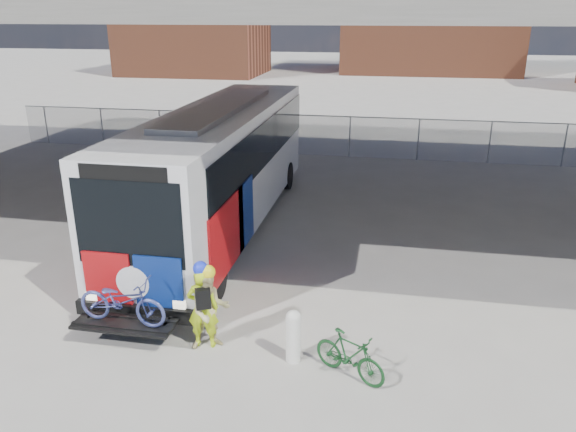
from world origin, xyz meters
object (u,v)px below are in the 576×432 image
(bollard, at_px, (293,334))
(bike_parked, at_px, (350,355))
(bus, at_px, (221,160))
(cyclist_tan, at_px, (210,309))
(cyclist_hivis, at_px, (203,306))

(bollard, bearing_deg, bike_parked, -15.79)
(bus, relative_size, bike_parked, 8.78)
(bus, bearing_deg, bike_parked, -56.98)
(bus, bearing_deg, cyclist_tan, -75.10)
(bollard, bearing_deg, cyclist_tan, 174.01)
(cyclist_tan, xyz_separation_m, bike_parked, (2.74, -0.48, -0.38))
(bus, xyz_separation_m, bike_parked, (4.42, -6.80, -1.66))
(bollard, distance_m, cyclist_hivis, 1.84)
(bus, distance_m, bike_parked, 8.28)
(bus, relative_size, bollard, 12.18)
(cyclist_hivis, bearing_deg, bollard, 167.47)
(bollard, relative_size, cyclist_hivis, 0.59)
(cyclist_hivis, xyz_separation_m, cyclist_tan, (0.15, -0.00, -0.05))
(bus, height_order, cyclist_tan, bus)
(bollard, height_order, cyclist_hivis, cyclist_hivis)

